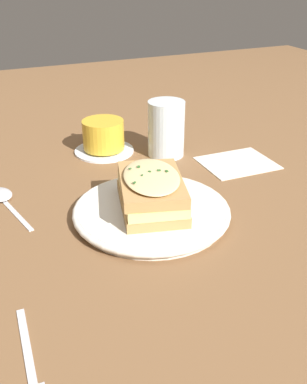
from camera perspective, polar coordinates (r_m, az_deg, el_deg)
name	(u,v)px	position (r m, az deg, el deg)	size (l,w,h in m)	color
ground_plane	(156,223)	(0.72, 0.36, -3.90)	(2.40, 2.40, 0.00)	brown
dinner_plate	(154,211)	(0.73, 0.00, -2.41)	(0.26, 0.26, 0.02)	silver
sandwich	(152,191)	(0.71, -0.14, 0.13)	(0.14, 0.17, 0.06)	#B2844C
teacup_with_saucer	(103,137)	(0.97, -6.40, 6.91)	(0.13, 0.14, 0.07)	white
water_glass	(166,129)	(0.94, 1.62, 8.03)	(0.08, 0.08, 0.12)	silver
spoon	(1,197)	(0.83, -18.78, -0.57)	(0.06, 0.17, 0.01)	silver
napkin	(237,163)	(0.94, 10.60, 3.70)	(0.14, 0.12, 0.00)	silver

